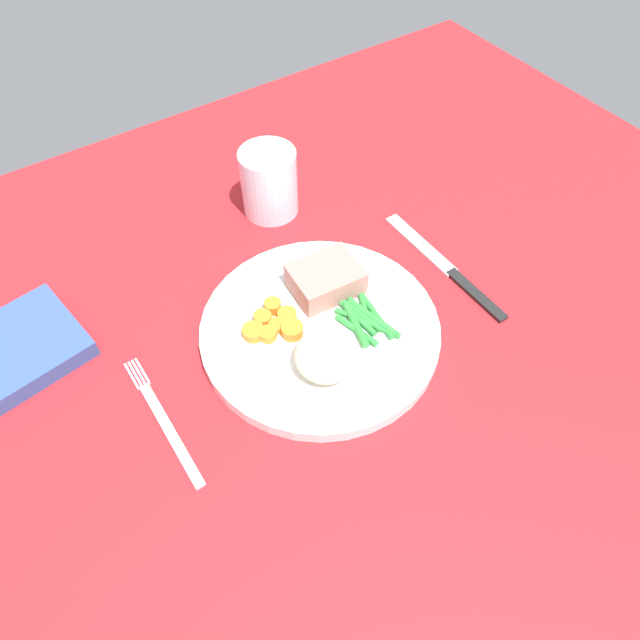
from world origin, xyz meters
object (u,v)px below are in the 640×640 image
at_px(meat_portion, 326,279).
at_px(napkin, 14,351).
at_px(fork, 163,420).
at_px(knife, 446,268).
at_px(water_glass, 270,186).
at_px(dinner_plate, 320,330).

relative_size(meat_portion, napkin, 0.55).
relative_size(fork, knife, 0.81).
bearing_deg(meat_portion, napkin, 160.27).
bearing_deg(water_glass, napkin, -171.52).
xyz_separation_m(water_glass, napkin, (-0.35, -0.05, -0.03)).
relative_size(knife, water_glass, 2.34).
relative_size(dinner_plate, napkin, 1.92).
relative_size(meat_portion, fork, 0.45).
bearing_deg(water_glass, fork, -139.96).
bearing_deg(fork, knife, 3.57).
distance_m(meat_portion, knife, 0.16).
xyz_separation_m(dinner_plate, meat_portion, (0.04, 0.04, 0.02)).
distance_m(fork, knife, 0.37).
bearing_deg(fork, meat_portion, 14.66).
height_order(dinner_plate, water_glass, water_glass).
xyz_separation_m(dinner_plate, knife, (0.18, -0.00, -0.01)).
distance_m(dinner_plate, meat_portion, 0.06).
height_order(dinner_plate, napkin, napkin).
relative_size(meat_portion, water_glass, 0.86).
relative_size(dinner_plate, fork, 1.57).
height_order(dinner_plate, meat_portion, meat_portion).
bearing_deg(knife, water_glass, 121.05).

